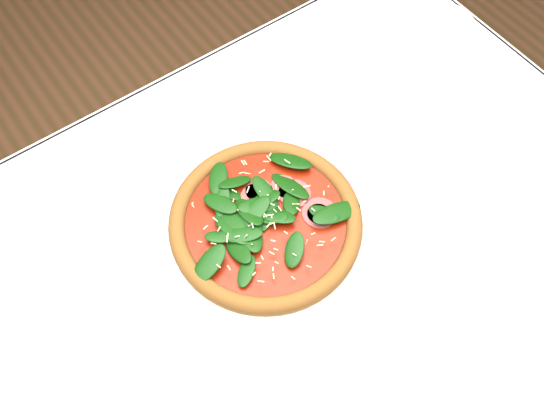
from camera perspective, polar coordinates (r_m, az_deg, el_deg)
ground at (r=1.62m, az=0.29°, el=-16.13°), size 6.00×6.00×0.00m
dining_table at (r=1.00m, az=0.45°, el=-7.32°), size 1.21×0.81×0.75m
plate at (r=0.92m, az=-0.60°, el=-2.12°), size 0.34×0.34×0.01m
pizza at (r=0.91m, az=-0.61°, el=-1.55°), size 0.31×0.31×0.04m
saucer_far at (r=1.22m, az=15.67°, el=15.80°), size 0.13×0.13×0.01m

